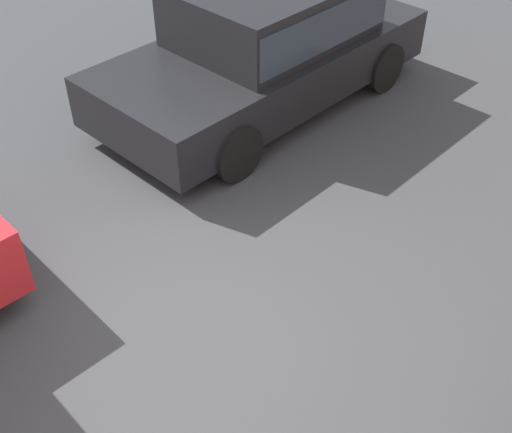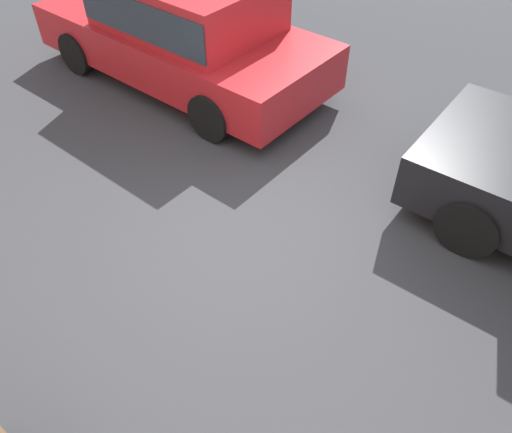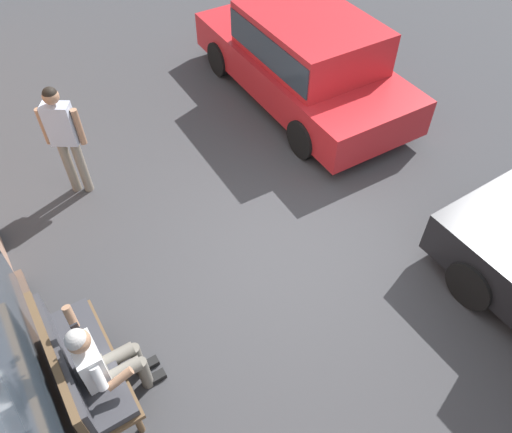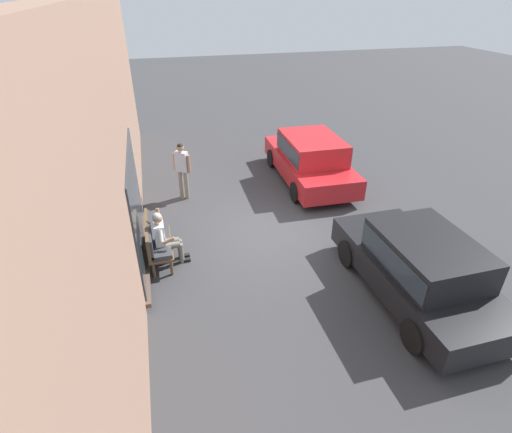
% 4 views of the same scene
% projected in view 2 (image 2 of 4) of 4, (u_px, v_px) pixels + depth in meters
% --- Properties ---
extents(ground_plane, '(60.00, 60.00, 0.00)m').
position_uv_depth(ground_plane, '(238.00, 245.00, 5.07)').
color(ground_plane, '#38383A').
extents(parked_car_mid, '(4.46, 2.04, 1.53)m').
position_uv_depth(parked_car_mid, '(184.00, 26.00, 6.92)').
color(parked_car_mid, red).
rests_on(parked_car_mid, ground_plane).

